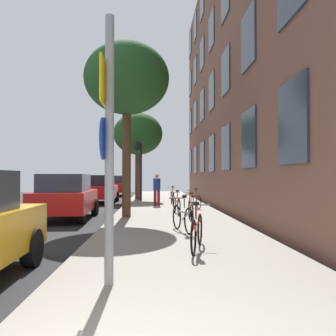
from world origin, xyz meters
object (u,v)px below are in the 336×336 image
bicycle_2 (191,210)px  bicycle_4 (195,200)px  car_2 (101,189)px  bicycle_0 (197,231)px  car_1 (66,196)px  bicycle_5 (173,197)px  traffic_light (139,157)px  bicycle_1 (183,217)px  tree_far (138,134)px  pedestrian_0 (157,187)px  sign_post (108,138)px  tree_near (127,80)px  bicycle_3 (177,204)px  car_3 (117,185)px

bicycle_2 → bicycle_4: size_ratio=0.99×
bicycle_2 → car_2: 10.70m
bicycle_0 → bicycle_4: (1.05, 9.60, -0.02)m
car_1 → bicycle_5: bearing=54.2°
traffic_light → bicycle_0: size_ratio=2.28×
bicycle_1 → bicycle_2: bearing=79.3°
bicycle_1 → traffic_light: bearing=97.2°
traffic_light → car_1: bearing=-104.9°
tree_far → pedestrian_0: size_ratio=3.47×
sign_post → bicycle_5: sign_post is taller
tree_near → bicycle_4: size_ratio=3.89×
tree_far → bicycle_5: size_ratio=3.26×
sign_post → pedestrian_0: 13.42m
bicycle_3 → bicycle_4: (0.98, 2.40, -0.00)m
car_1 → bicycle_0: bearing=-57.8°
sign_post → bicycle_4: (2.50, 11.82, -1.58)m
bicycle_2 → tree_far: bearing=100.8°
car_2 → bicycle_4: bearing=-45.4°
traffic_light → car_3: traffic_light is taller
bicycle_5 → car_1: size_ratio=0.39×
sign_post → bicycle_2: bearing=75.5°
bicycle_1 → sign_post: bearing=-106.4°
car_2 → car_3: bearing=89.3°
tree_far → bicycle_3: (1.87, -9.00, -3.74)m
traffic_light → bicycle_3: bearing=-77.4°
bicycle_2 → sign_post: bearing=-104.5°
bicycle_0 → sign_post: bearing=-123.0°
bicycle_5 → car_2: car_2 is taller
bicycle_1 → bicycle_4: bicycle_1 is taller
traffic_light → car_3: 8.50m
car_1 → bicycle_2: bearing=-18.9°
sign_post → car_3: sign_post is taller
sign_post → bicycle_5: 14.40m
tree_far → bicycle_0: size_ratio=3.23×
sign_post → car_1: (-2.52, 8.51, -1.21)m
bicycle_5 → car_2: 4.83m
car_2 → car_3: same height
tree_far → bicycle_4: size_ratio=3.40×
tree_near → car_3: bearing=96.8°
car_3 → bicycle_0: bearing=-80.6°
traffic_light → bicycle_5: (1.82, -2.95, -2.25)m
car_1 → tree_far: bearing=77.7°
bicycle_1 → car_2: bearing=107.3°
bicycle_3 → bicycle_5: bearing=88.9°
sign_post → bicycle_1: (1.36, 4.63, -1.56)m
sign_post → tree_near: bearing=92.4°
tree_near → car_1: size_ratio=1.45×
tree_far → traffic_light: bearing=-83.7°
bicycle_5 → bicycle_1: bearing=-91.5°
bicycle_5 → car_3: size_ratio=0.40×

